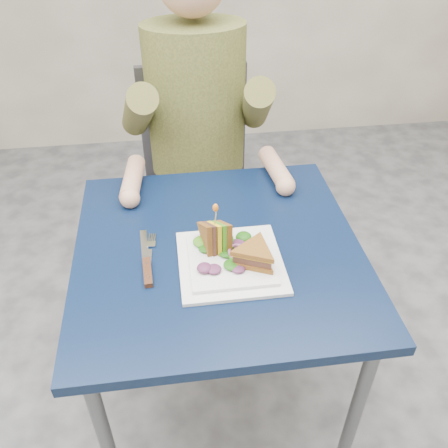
{
  "coord_description": "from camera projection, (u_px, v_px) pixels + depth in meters",
  "views": [
    {
      "loc": [
        -0.11,
        -0.94,
        1.55
      ],
      "look_at": [
        0.01,
        -0.02,
        0.82
      ],
      "focal_mm": 38.0,
      "sensor_mm": 36.0,
      "label": 1
    }
  ],
  "objects": [
    {
      "name": "chair",
      "position": [
        197.0,
        169.0,
        1.91
      ],
      "size": [
        0.42,
        0.4,
        0.93
      ],
      "color": "#47474C",
      "rests_on": "ground"
    },
    {
      "name": "lettuce_spill",
      "position": [
        232.0,
        252.0,
        1.19
      ],
      "size": [
        0.15,
        0.13,
        0.02
      ],
      "primitive_type": null,
      "color": "#337A14",
      "rests_on": "plate"
    },
    {
      "name": "table",
      "position": [
        218.0,
        269.0,
        1.3
      ],
      "size": [
        0.75,
        0.75,
        0.73
      ],
      "color": "black",
      "rests_on": "ground"
    },
    {
      "name": "onion_ring",
      "position": [
        236.0,
        252.0,
        1.18
      ],
      "size": [
        0.04,
        0.04,
        0.02
      ],
      "primitive_type": "torus",
      "rotation": [
        0.44,
        0.0,
        0.0
      ],
      "color": "#9E4C7A",
      "rests_on": "plate"
    },
    {
      "name": "diner",
      "position": [
        196.0,
        91.0,
        1.6
      ],
      "size": [
        0.54,
        0.59,
        0.74
      ],
      "color": "#4D5024",
      "rests_on": "chair"
    },
    {
      "name": "fork",
      "position": [
        150.0,
        257.0,
        1.21
      ],
      "size": [
        0.03,
        0.18,
        0.01
      ],
      "color": "silver",
      "rests_on": "table"
    },
    {
      "name": "toothpick_frill",
      "position": [
        216.0,
        208.0,
        1.14
      ],
      "size": [
        0.01,
        0.01,
        0.02
      ],
      "primitive_type": "ellipsoid",
      "color": "orange",
      "rests_on": "sandwich_upright"
    },
    {
      "name": "sandwich_flat",
      "position": [
        254.0,
        255.0,
        1.15
      ],
      "size": [
        0.17,
        0.17,
        0.05
      ],
      "color": "brown",
      "rests_on": "plate"
    },
    {
      "name": "plate",
      "position": [
        231.0,
        261.0,
        1.19
      ],
      "size": [
        0.26,
        0.26,
        0.02
      ],
      "color": "white",
      "rests_on": "table"
    },
    {
      "name": "toothpick",
      "position": [
        216.0,
        217.0,
        1.16
      ],
      "size": [
        0.01,
        0.01,
        0.06
      ],
      "primitive_type": "cylinder",
      "rotation": [
        0.14,
        0.07,
        0.0
      ],
      "color": "tan",
      "rests_on": "sandwich_upright"
    },
    {
      "name": "sandwich_upright",
      "position": [
        216.0,
        237.0,
        1.19
      ],
      "size": [
        0.09,
        0.14,
        0.14
      ],
      "color": "brown",
      "rests_on": "plate"
    },
    {
      "name": "ground",
      "position": [
        220.0,
        400.0,
        1.7
      ],
      "size": [
        4.0,
        4.0,
        0.0
      ],
      "primitive_type": "plane",
      "color": "#515154",
      "rests_on": "ground"
    },
    {
      "name": "knife",
      "position": [
        147.0,
        267.0,
        1.18
      ],
      "size": [
        0.03,
        0.22,
        0.02
      ],
      "color": "silver",
      "rests_on": "table"
    }
  ]
}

